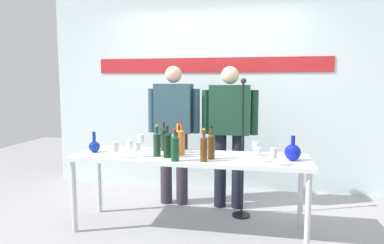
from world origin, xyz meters
name	(u,v)px	position (x,y,z in m)	size (l,w,h in m)	color
ground_plane	(189,229)	(0.00, 0.00, 0.00)	(10.00, 10.00, 0.00)	#A19FA3
back_wall	(211,80)	(0.00, 1.49, 1.50)	(4.54, 0.11, 3.00)	white
display_table	(189,162)	(0.00, 0.00, 0.69)	(2.31, 0.64, 0.75)	white
decanter_blue_left	(94,146)	(-0.99, -0.02, 0.82)	(0.11, 0.11, 0.21)	#102895
decanter_blue_right	(293,152)	(0.97, -0.02, 0.83)	(0.15, 0.15, 0.23)	#111BB1
presenter_left	(174,126)	(-0.33, 0.71, 0.95)	(0.63, 0.22, 1.66)	#332D37
presenter_right	(229,127)	(0.33, 0.71, 0.95)	(0.65, 0.22, 1.65)	black
wine_bottle_0	(180,141)	(-0.12, 0.13, 0.88)	(0.07, 0.07, 0.29)	black
wine_bottle_1	(175,147)	(-0.08, -0.25, 0.88)	(0.07, 0.07, 0.30)	#124128
wine_bottle_2	(157,143)	(-0.30, -0.08, 0.88)	(0.07, 0.07, 0.31)	#1B3925
wine_bottle_3	(164,138)	(-0.31, 0.19, 0.88)	(0.07, 0.07, 0.31)	#1D2F24
wine_bottle_4	(178,139)	(-0.17, 0.24, 0.88)	(0.07, 0.07, 0.30)	gold
wine_bottle_5	(167,144)	(-0.18, -0.12, 0.88)	(0.08, 0.08, 0.30)	black
wine_bottle_6	(181,141)	(-0.08, 0.02, 0.89)	(0.07, 0.07, 0.32)	#C8712B
wine_bottle_7	(204,148)	(0.18, -0.22, 0.88)	(0.07, 0.07, 0.30)	#52300F
wine_bottle_8	(211,145)	(0.23, -0.10, 0.88)	(0.06, 0.06, 0.31)	#4F3112
wine_glass_left_0	(115,147)	(-0.66, -0.24, 0.86)	(0.06, 0.06, 0.15)	white
wine_glass_left_1	(137,147)	(-0.48, -0.16, 0.85)	(0.06, 0.06, 0.14)	white
wine_glass_left_2	(130,145)	(-0.57, -0.10, 0.86)	(0.07, 0.07, 0.15)	white
wine_glass_left_3	(141,139)	(-0.56, 0.20, 0.87)	(0.07, 0.07, 0.16)	white
wine_glass_right_0	(256,146)	(0.64, 0.12, 0.85)	(0.07, 0.07, 0.14)	white
wine_glass_right_1	(258,152)	(0.66, -0.16, 0.85)	(0.07, 0.07, 0.13)	white
wine_glass_right_2	(273,154)	(0.79, -0.27, 0.86)	(0.06, 0.06, 0.16)	white
microphone_stand	(242,171)	(0.50, 0.45, 0.50)	(0.20, 0.20, 1.51)	black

